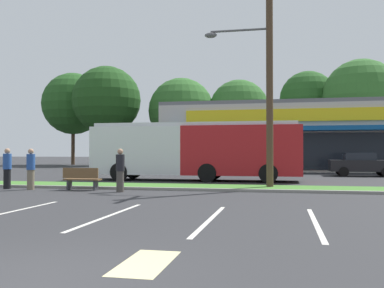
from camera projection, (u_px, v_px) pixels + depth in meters
ground_plane at (34, 281)px, 5.53m from camera, size 240.00×240.00×0.00m
grass_median at (211, 187)px, 19.24m from camera, size 56.00×2.20×0.12m
curb_lip at (206, 190)px, 18.04m from camera, size 56.00×0.24×0.12m
parking_stripe_0 at (11, 212)px, 11.86m from camera, size 0.12×4.80×0.01m
parking_stripe_1 at (109, 216)px, 11.09m from camera, size 0.12×4.80×0.01m
parking_stripe_2 at (210, 220)px, 10.48m from camera, size 0.12×4.80×0.01m
parking_stripe_3 at (315, 223)px, 10.00m from camera, size 0.12×4.80×0.01m
lot_arrow at (146, 263)px, 6.41m from camera, size 0.70×1.60×0.01m
storefront_building at (303, 138)px, 39.57m from camera, size 24.02×12.82×5.81m
tree_far_left at (73, 104)px, 54.09m from camera, size 7.63×7.63×11.41m
tree_left at (107, 100)px, 50.70m from camera, size 7.93×7.93×11.60m
tree_mid_left at (181, 111)px, 50.93m from camera, size 7.68×7.68×10.25m
tree_mid at (239, 110)px, 50.30m from camera, size 6.88×6.88×9.95m
tree_mid_right at (308, 99)px, 49.43m from camera, size 6.34×6.34×10.79m
tree_right at (361, 97)px, 45.56m from camera, size 7.93×7.93×11.33m
utility_pole at (266, 70)px, 19.00m from camera, size 3.03×2.40×9.75m
city_bus at (195, 149)px, 24.62m from camera, size 11.80×2.67×3.25m
bus_stop_bench at (82, 178)px, 18.52m from camera, size 1.60×0.45×0.95m
car_1 at (362, 164)px, 28.98m from camera, size 4.23×1.91×1.55m
pedestrian_near_bench at (31, 169)px, 18.76m from camera, size 0.36×0.36×1.77m
pedestrian_by_pole at (7, 168)px, 19.17m from camera, size 0.36×0.36×1.79m
pedestrian_mid at (120, 170)px, 17.63m from camera, size 0.36×0.36×1.76m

